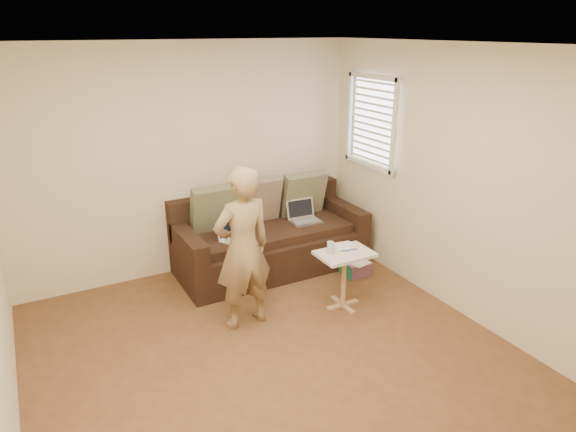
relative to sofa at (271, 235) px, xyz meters
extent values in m
plane|color=brown|center=(-0.78, -1.77, -0.42)|extent=(4.50, 4.50, 0.00)
plane|color=white|center=(-0.78, -1.77, 2.18)|extent=(4.50, 4.50, 0.00)
plane|color=beige|center=(-0.78, 0.48, 0.87)|extent=(4.00, 0.00, 4.00)
plane|color=beige|center=(-0.78, -4.03, 0.87)|extent=(4.00, 0.00, 4.00)
plane|color=beige|center=(1.22, -1.77, 0.87)|extent=(0.00, 4.50, 4.50)
imported|color=olive|center=(-0.78, -0.97, 0.37)|extent=(0.61, 0.44, 1.58)
camera|label=1|loc=(-2.47, -4.97, 2.29)|focal=31.82mm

